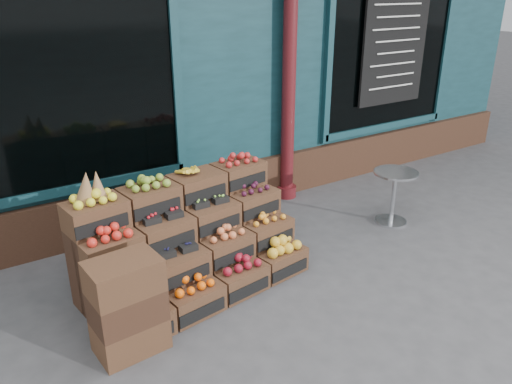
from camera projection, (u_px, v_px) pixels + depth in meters
ground at (311, 289)px, 4.96m from camera, size 60.00×60.00×0.00m
shop_facade at (116, 12)px, 8.00m from camera, size 12.00×6.24×4.80m
crate_display at (189, 246)px, 4.93m from camera, size 2.26×1.31×1.34m
spare_crates at (127, 306)px, 4.00m from camera, size 0.58×0.42×0.83m
bistro_table at (394, 191)px, 6.21m from camera, size 0.55×0.55×0.69m
shopkeeper at (82, 152)px, 6.07m from camera, size 0.77×0.61×1.85m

